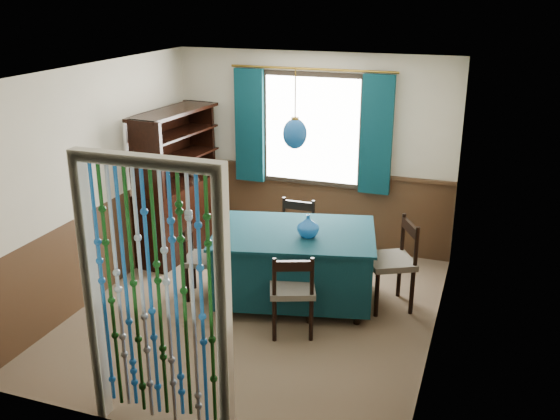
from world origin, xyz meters
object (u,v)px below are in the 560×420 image
at_px(chair_right, 393,262).
at_px(vase_sideboard, 193,170).
at_px(dining_table, 294,262).
at_px(sideboard, 178,204).
at_px(pendant_lamp, 295,133).
at_px(vase_table, 308,227).
at_px(chair_near, 292,291).
at_px(chair_far, 294,237).
at_px(chair_left, 201,259).
at_px(bowl_shelf, 167,162).

bearing_deg(chair_right, vase_sideboard, 43.04).
height_order(dining_table, sideboard, sideboard).
height_order(pendant_lamp, vase_table, pendant_lamp).
distance_m(dining_table, vase_table, 0.49).
relative_size(pendant_lamp, vase_sideboard, 4.81).
bearing_deg(vase_sideboard, pendant_lamp, -33.71).
bearing_deg(chair_near, dining_table, 86.46).
relative_size(dining_table, chair_far, 2.14).
distance_m(chair_far, pendant_lamp, 1.55).
bearing_deg(vase_table, sideboard, 155.57).
relative_size(chair_far, chair_left, 1.09).
height_order(pendant_lamp, vase_sideboard, pendant_lamp).
height_order(chair_far, vase_sideboard, vase_sideboard).
relative_size(chair_right, bowl_shelf, 4.96).
distance_m(chair_far, chair_right, 1.29).
distance_m(dining_table, chair_far, 0.69).
xyz_separation_m(chair_far, sideboard, (-1.62, 0.17, 0.16)).
bearing_deg(chair_near, pendant_lamp, 86.46).
bearing_deg(chair_near, chair_right, 27.06).
relative_size(chair_near, chair_left, 1.07).
xyz_separation_m(chair_left, vase_sideboard, (-0.77, 1.39, 0.56)).
xyz_separation_m(pendant_lamp, bowl_shelf, (-1.77, 0.51, -0.58)).
xyz_separation_m(sideboard, pendant_lamp, (1.83, -0.83, 1.23)).
height_order(dining_table, bowl_shelf, bowl_shelf).
relative_size(chair_far, vase_sideboard, 5.38).
distance_m(sideboard, bowl_shelf, 0.72).
bearing_deg(sideboard, chair_near, -30.07).
bearing_deg(vase_sideboard, bowl_shelf, -90.00).
height_order(dining_table, vase_sideboard, vase_sideboard).
height_order(chair_near, vase_sideboard, vase_sideboard).
relative_size(chair_far, chair_right, 0.92).
relative_size(dining_table, pendant_lamp, 2.39).
height_order(chair_left, pendant_lamp, pendant_lamp).
bearing_deg(sideboard, vase_table, -18.45).
bearing_deg(chair_far, vase_sideboard, -18.88).
xyz_separation_m(dining_table, vase_sideboard, (-1.77, 1.18, 0.53)).
distance_m(pendant_lamp, vase_sideboard, 2.29).
xyz_separation_m(chair_near, chair_left, (-1.19, 0.43, -0.03)).
bearing_deg(vase_table, pendant_lamp, 154.88).
xyz_separation_m(chair_right, bowl_shelf, (-2.78, 0.27, 0.76)).
xyz_separation_m(chair_left, vase_table, (1.17, 0.13, 0.48)).
bearing_deg(pendant_lamp, chair_right, 13.56).
bearing_deg(sideboard, chair_right, -5.66).
xyz_separation_m(sideboard, vase_sideboard, (0.06, 0.35, 0.37)).
bearing_deg(pendant_lamp, chair_near, -72.99).
relative_size(chair_near, sideboard, 0.48).
bearing_deg(chair_left, chair_far, 124.26).
xyz_separation_m(vase_table, bowl_shelf, (-1.94, 0.60, 0.36)).
distance_m(chair_left, vase_sideboard, 1.69).
distance_m(sideboard, vase_table, 2.22).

